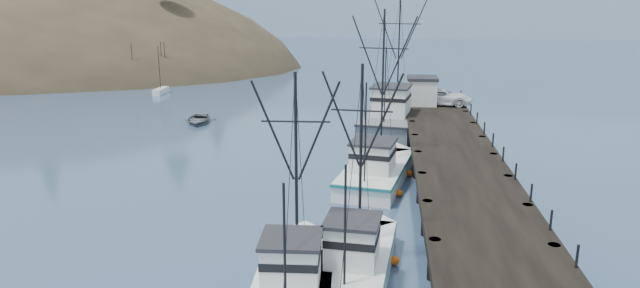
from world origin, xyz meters
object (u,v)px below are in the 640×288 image
object	(u,v)px
pickup_truck	(442,97)
motorboat	(198,123)
pier	(455,157)
trawler_far	(377,169)
trawler_mid	(295,277)
trawler_near	(356,257)
work_vessel	(394,117)
pier_shed	(422,90)

from	to	relation	value
pickup_truck	motorboat	distance (m)	24.83
pier	trawler_far	world-z (taller)	trawler_far
pier	trawler_mid	world-z (taller)	trawler_mid
motorboat	trawler_near	bearing A→B (deg)	-70.46
pier	motorboat	size ratio (longest dim) A/B	9.23
trawler_near	work_vessel	xyz separation A→B (m)	(2.05, 30.19, 0.41)
trawler_mid	pier_shed	bearing A→B (deg)	78.22
work_vessel	trawler_mid	bearing A→B (deg)	-98.06
trawler_near	pier	bearing A→B (deg)	67.51
pickup_truck	motorboat	bearing A→B (deg)	102.15
pier	work_vessel	xyz separation A→B (m)	(-4.09, 15.35, -0.46)
trawler_far	pickup_truck	xyz separation A→B (m)	(6.08, 18.76, 1.99)
trawler_mid	trawler_far	world-z (taller)	trawler_far
pier_shed	motorboat	world-z (taller)	pier_shed
work_vessel	motorboat	world-z (taller)	work_vessel
trawler_far	work_vessel	world-z (taller)	work_vessel
pier	trawler_far	distance (m)	5.54
trawler_mid	trawler_far	xyz separation A→B (m)	(3.27, 16.27, 0.00)
pier	pickup_truck	distance (m)	18.05
trawler_far	work_vessel	size ratio (longest dim) A/B	0.77
trawler_near	trawler_far	xyz separation A→B (m)	(0.73, 14.08, 0.00)
trawler_near	work_vessel	size ratio (longest dim) A/B	0.64
motorboat	work_vessel	bearing A→B (deg)	-11.87
trawler_far	pier_shed	distance (m)	19.36
trawler_far	pier_shed	xyz separation A→B (m)	(4.04, 18.76, 2.60)
trawler_near	trawler_mid	xyz separation A→B (m)	(-2.54, -2.19, -0.00)
pier	trawler_far	bearing A→B (deg)	-172.05
pier	pier_shed	bearing A→B (deg)	94.36
trawler_far	work_vessel	xyz separation A→B (m)	(1.32, 16.11, 0.41)
trawler_mid	work_vessel	distance (m)	32.71
work_vessel	pickup_truck	size ratio (longest dim) A/B	2.68
pier	trawler_near	world-z (taller)	trawler_near
pier	work_vessel	distance (m)	15.90
pickup_truck	motorboat	xyz separation A→B (m)	(-24.57, -2.20, -2.82)
trawler_far	pickup_truck	distance (m)	19.82
pier_shed	work_vessel	bearing A→B (deg)	-135.79
trawler_mid	pickup_truck	world-z (taller)	trawler_mid
work_vessel	pier_shed	distance (m)	4.38
pier_shed	trawler_mid	bearing A→B (deg)	-101.78
pier_shed	trawler_far	bearing A→B (deg)	-102.16
pier	work_vessel	world-z (taller)	work_vessel
pickup_truck	work_vessel	bearing A→B (deg)	126.13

